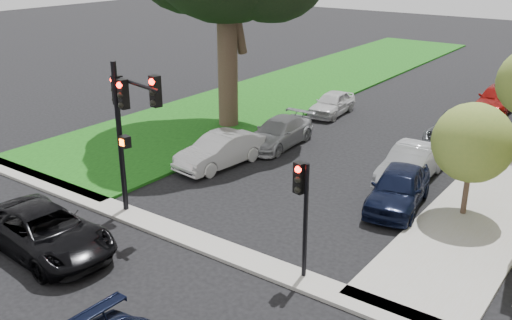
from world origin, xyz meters
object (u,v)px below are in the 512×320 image
Objects in this scene: car_parked_1 at (412,164)px; car_parked_6 at (279,132)px; car_parked_5 at (220,150)px; car_parked_2 at (459,129)px; traffic_signal_main at (127,113)px; traffic_signal_secondary at (302,199)px; car_cross_near at (45,231)px; car_parked_7 at (332,103)px; car_parked_3 at (497,99)px; small_tree_a at (473,143)px; car_parked_0 at (399,188)px.

car_parked_6 is (-6.81, 0.40, -0.07)m from car_parked_1.
car_parked_2 is at bearing 57.27° from car_parked_5.
car_parked_6 is (-0.04, 9.29, -3.13)m from traffic_signal_main.
car_cross_near is (-7.22, -3.43, -1.78)m from traffic_signal_secondary.
car_parked_7 is at bearing 96.63° from car_parked_5.
car_parked_1 is (7.00, 12.36, 0.01)m from car_cross_near.
traffic_signal_secondary is at bearing -90.22° from car_parked_3.
traffic_signal_secondary is 9.58m from car_parked_5.
car_cross_near is at bearing -133.59° from small_tree_a.
car_parked_5 is at bearing -115.34° from car_parked_3.
car_parked_0 is 0.97× the size of car_parked_6.
traffic_signal_secondary reaches higher than car_cross_near.
car_parked_0 is (7.58, 9.66, 0.03)m from car_cross_near.
traffic_signal_main is at bearing -144.49° from small_tree_a.
small_tree_a is at bearing 13.78° from car_parked_5.
car_parked_3 reaches higher than car_parked_5.
traffic_signal_secondary is 0.69× the size of car_cross_near.
car_parked_1 is at bearing -95.58° from car_parked_2.
car_parked_0 is 0.84× the size of car_parked_2.
car_parked_6 is at bearing 88.34° from car_parked_5.
small_tree_a is at bearing -80.20° from car_parked_3.
traffic_signal_secondary reaches higher than car_parked_0.
car_cross_near is 1.19× the size of car_parked_5.
traffic_signal_secondary is 14.79m from car_parked_2.
traffic_signal_secondary is at bearing -60.41° from car_cross_near.
car_parked_6 is (0.54, 3.75, -0.06)m from car_parked_5.
car_parked_5 is (-0.58, 5.54, -3.07)m from traffic_signal_main.
car_cross_near is (-9.80, -10.30, -2.04)m from small_tree_a.
small_tree_a is 0.90× the size of car_parked_3.
car_cross_near is at bearing -120.61° from car_parked_1.
traffic_signal_secondary is 0.68× the size of car_parked_2.
car_parked_2 is 1.14× the size of car_parked_3.
car_parked_0 is 7.96m from car_parked_5.
car_parked_2 is at bearing 109.04° from small_tree_a.
traffic_signal_main reaches higher than car_parked_3.
car_parked_6 is at bearing 126.98° from traffic_signal_secondary.
car_parked_0 is 8.47m from car_parked_2.
car_parked_7 is (-7.94, 9.38, -0.10)m from car_parked_0.
small_tree_a is 11.80m from traffic_signal_main.
car_parked_6 reaches higher than car_parked_7.
car_parked_5 is (-7.57, 5.59, -1.78)m from traffic_signal_secondary.
car_parked_7 is (-7.36, 6.67, -0.07)m from car_parked_1.
car_parked_7 is at bearing 92.18° from traffic_signal_main.
car_parked_2 is at bearing 64.87° from traffic_signal_main.
traffic_signal_main is at bearing 179.65° from traffic_signal_secondary.
car_parked_1 is at bearing 92.02° from car_parked_0.
car_parked_0 reaches higher than car_cross_near.
car_parked_3 is at bearing 100.45° from small_tree_a.
traffic_signal_secondary is 11.83m from car_parked_6.
car_parked_1 is (-2.80, 2.07, -2.03)m from small_tree_a.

